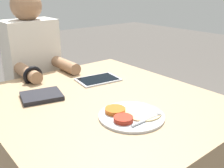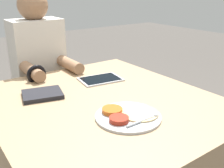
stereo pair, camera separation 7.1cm
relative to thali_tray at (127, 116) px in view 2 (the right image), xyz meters
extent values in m
cube|color=#9E7F5B|center=(0.02, 0.21, -0.36)|extent=(0.97, 1.08, 0.71)
cylinder|color=#B7BABF|center=(0.00, 0.00, 0.00)|extent=(0.27, 0.27, 0.01)
cylinder|color=#B75114|center=(-0.03, 0.06, 0.01)|extent=(0.08, 0.08, 0.02)
cylinder|color=maroon|center=(-0.06, -0.02, 0.01)|extent=(0.08, 0.08, 0.02)
cylinder|color=tan|center=(0.05, -0.01, 0.00)|extent=(0.16, 0.16, 0.01)
cylinder|color=#B7BABF|center=(0.01, -0.07, 0.01)|extent=(0.15, 0.01, 0.01)
sphere|color=#B7BABF|center=(0.08, -0.07, 0.01)|extent=(0.02, 0.02, 0.02)
cube|color=silver|center=(-0.19, 0.41, -0.01)|extent=(0.21, 0.18, 0.01)
cube|color=black|center=(-0.19, 0.41, 0.00)|extent=(0.21, 0.19, 0.02)
cube|color=#B7B7BC|center=(0.16, 0.44, -0.01)|extent=(0.25, 0.19, 0.01)
cube|color=black|center=(0.16, 0.44, 0.00)|extent=(0.22, 0.16, 0.00)
cube|color=black|center=(-0.01, 0.93, -0.50)|extent=(0.29, 0.22, 0.44)
cube|color=beige|center=(-0.01, 0.93, 0.01)|extent=(0.32, 0.20, 0.57)
sphere|color=#936B4C|center=(-0.01, 0.93, 0.38)|extent=(0.19, 0.19, 0.19)
cylinder|color=#936B4C|center=(-0.13, 0.72, 0.03)|extent=(0.07, 0.26, 0.07)
cylinder|color=#936B4C|center=(0.11, 0.72, 0.03)|extent=(0.07, 0.26, 0.07)
torus|color=black|center=(-0.13, 0.64, 0.03)|extent=(0.11, 0.02, 0.11)
camera|label=1|loc=(-0.65, -0.68, 0.48)|focal=42.00mm
camera|label=2|loc=(-0.60, -0.72, 0.48)|focal=42.00mm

